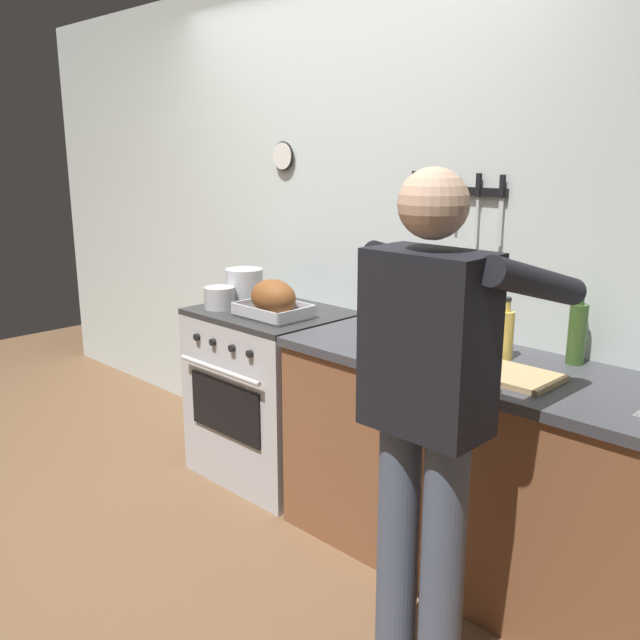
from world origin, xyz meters
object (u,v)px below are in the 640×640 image
(person_cook, at_px, (430,399))
(bottle_olive_oil, at_px, (577,332))
(stock_pot, at_px, (244,286))
(saucepan, at_px, (220,298))
(bottle_soy_sauce, at_px, (390,307))
(bottle_hot_sauce, at_px, (417,324))
(roasting_pan, at_px, (273,300))
(bottle_cooking_oil, at_px, (505,333))
(stove, at_px, (272,393))
(bottle_wine_red, at_px, (454,318))
(bottle_dish_soap, at_px, (423,312))
(cutting_board, at_px, (507,374))

(person_cook, bearing_deg, bottle_olive_oil, -17.26)
(stock_pot, height_order, saucepan, stock_pot)
(person_cook, distance_m, bottle_soy_sauce, 1.11)
(bottle_hot_sauce, distance_m, bottle_soy_sauce, 0.24)
(roasting_pan, bearing_deg, bottle_hot_sauce, 12.59)
(bottle_cooking_oil, bearing_deg, bottle_olive_oil, 30.13)
(stove, distance_m, bottle_hot_sauce, 1.01)
(stock_pot, relative_size, bottle_wine_red, 0.64)
(saucepan, relative_size, bottle_wine_red, 0.51)
(stove, relative_size, bottle_dish_soap, 4.06)
(stock_pot, bearing_deg, stove, -4.44)
(cutting_board, bearing_deg, roasting_pan, 179.36)
(bottle_hot_sauce, bearing_deg, bottle_olive_oil, 12.66)
(stove, distance_m, bottle_wine_red, 1.21)
(bottle_dish_soap, bearing_deg, bottle_olive_oil, 2.48)
(stove, distance_m, bottle_olive_oil, 1.64)
(bottle_cooking_oil, xyz_separation_m, bottle_soy_sauce, (-0.64, 0.08, -0.01))
(bottle_wine_red, xyz_separation_m, bottle_soy_sauce, (-0.42, 0.10, -0.04))
(roasting_pan, height_order, bottle_dish_soap, bottle_dish_soap)
(cutting_board, relative_size, bottle_olive_oil, 1.20)
(roasting_pan, bearing_deg, stove, 144.03)
(bottle_cooking_oil, bearing_deg, roasting_pan, -171.28)
(bottle_dish_soap, bearing_deg, roasting_pan, -157.94)
(roasting_pan, height_order, bottle_olive_oil, bottle_olive_oil)
(person_cook, xyz_separation_m, bottle_olive_oil, (0.09, 0.83, 0.07))
(roasting_pan, relative_size, stock_pot, 1.75)
(person_cook, height_order, roasting_pan, person_cook)
(person_cook, bearing_deg, bottle_soy_sauce, 33.89)
(person_cook, bearing_deg, bottle_hot_sauce, 27.94)
(bottle_cooking_oil, bearing_deg, bottle_wine_red, -174.57)
(bottle_olive_oil, height_order, bottle_dish_soap, bottle_olive_oil)
(bottle_cooking_oil, bearing_deg, bottle_hot_sauce, -178.41)
(person_cook, xyz_separation_m, stock_pot, (-1.66, 0.62, 0.04))
(bottle_wine_red, bearing_deg, bottle_cooking_oil, 5.43)
(stove, xyz_separation_m, bottle_cooking_oil, (1.28, 0.10, 0.55))
(bottle_cooking_oil, height_order, bottle_dish_soap, bottle_cooking_oil)
(roasting_pan, relative_size, cutting_board, 0.98)
(bottle_soy_sauce, bearing_deg, bottle_olive_oil, 3.42)
(stove, height_order, bottle_olive_oil, bottle_olive_oil)
(bottle_dish_soap, relative_size, bottle_soy_sauce, 1.00)
(saucepan, relative_size, cutting_board, 0.44)
(person_cook, height_order, cutting_board, person_cook)
(bottle_soy_sauce, bearing_deg, stock_pot, -169.66)
(bottle_olive_oil, height_order, bottle_soy_sauce, bottle_olive_oil)
(stock_pot, bearing_deg, bottle_dish_soap, 9.83)
(bottle_cooking_oil, relative_size, bottle_soy_sauce, 1.12)
(cutting_board, distance_m, bottle_wine_red, 0.41)
(stock_pot, bearing_deg, person_cook, -20.49)
(roasting_pan, bearing_deg, bottle_cooking_oil, 8.72)
(bottle_hot_sauce, relative_size, bottle_cooking_oil, 0.68)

